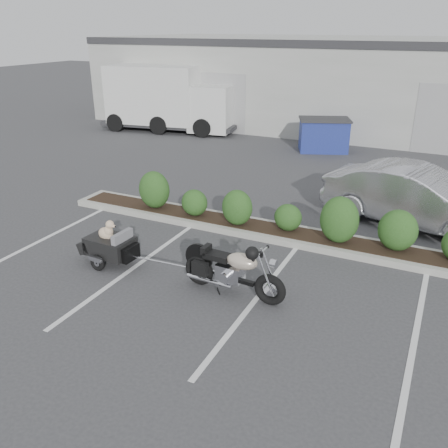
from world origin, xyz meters
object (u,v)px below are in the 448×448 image
at_px(pet_trailer, 110,245).
at_px(sedan, 416,197).
at_px(motorcycle, 233,271).
at_px(dumpster, 324,135).
at_px(delivery_truck, 170,100).

xyz_separation_m(pet_trailer, sedan, (5.39, 4.88, 0.31)).
xyz_separation_m(motorcycle, pet_trailer, (-2.78, 0.02, -0.06)).
distance_m(sedan, dumpster, 7.47).
distance_m(motorcycle, pet_trailer, 2.78).
bearing_deg(dumpster, pet_trailer, -119.09).
bearing_deg(sedan, dumpster, 45.46).
relative_size(dumpster, delivery_truck, 0.34).
height_order(pet_trailer, dumpster, dumpster).
bearing_deg(dumpster, sedan, -79.89).
height_order(sedan, dumpster, sedan).
bearing_deg(delivery_truck, dumpster, -14.53).
height_order(sedan, delivery_truck, delivery_truck).
relative_size(motorcycle, dumpster, 0.92).
distance_m(motorcycle, sedan, 5.56).
xyz_separation_m(pet_trailer, delivery_truck, (-5.97, 11.98, 0.97)).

